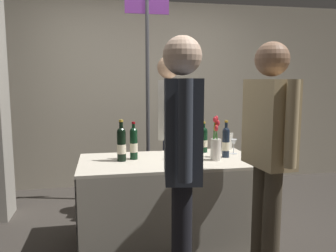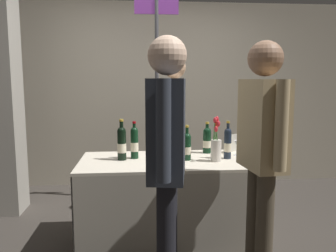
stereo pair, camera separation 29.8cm
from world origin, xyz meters
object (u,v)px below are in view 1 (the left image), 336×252
Objects in this scene: booth_signpost at (148,81)px; vendor_presenter at (168,120)px; featured_wine_bottle at (121,144)px; wine_glass_mid at (183,145)px; wine_glass_near_vendor at (234,143)px; taster_foreground_right at (182,148)px; tasting_table at (168,185)px; flower_vase at (216,145)px; display_bottle_0 at (187,146)px.

vendor_presenter is at bearing -69.26° from booth_signpost.
wine_glass_mid is at bearing 9.11° from featured_wine_bottle.
vendor_presenter reaches higher than featured_wine_bottle.
wine_glass_near_vendor is at bearing 5.21° from featured_wine_bottle.
booth_signpost is at bearing 7.74° from taster_foreground_right.
tasting_table is at bearing -0.96° from vendor_presenter.
flower_vase is at bearing -8.39° from featured_wine_bottle.
wine_glass_mid is (-0.50, -0.01, 0.00)m from wine_glass_near_vendor.
flower_vase is (0.24, -0.07, 0.01)m from display_bottle_0.
flower_vase is (-0.25, -0.22, 0.03)m from wine_glass_near_vendor.
vendor_presenter is at bearing 110.72° from flower_vase.
vendor_presenter is (-0.28, 0.74, 0.13)m from flower_vase.
vendor_presenter is at bearing 49.53° from featured_wine_bottle.
display_bottle_0 is 0.18× the size of taster_foreground_right.
featured_wine_bottle reaches higher than tasting_table.
taster_foreground_right is at bearing -105.96° from display_bottle_0.
vendor_presenter is (-0.04, 0.67, 0.15)m from display_bottle_0.
flower_vase is 0.16× the size of booth_signpost.
taster_foreground_right reaches higher than tasting_table.
taster_foreground_right is at bearing 2.35° from vendor_presenter.
booth_signpost reaches higher than featured_wine_bottle.
booth_signpost reaches higher than vendor_presenter.
booth_signpost is at bearing -149.17° from vendor_presenter.
tasting_table is at bearing -88.08° from booth_signpost.
flower_vase is (0.25, -0.21, 0.03)m from wine_glass_mid.
wine_glass_near_vendor is 0.33m from flower_vase.
flower_vase reaches higher than display_bottle_0.
wine_glass_near_vendor is 1.26m from taster_foreground_right.
featured_wine_bottle is 0.15× the size of booth_signpost.
featured_wine_bottle is 0.83m from vendor_presenter.
featured_wine_bottle is 1.23m from booth_signpost.
booth_signpost is at bearing 101.60° from wine_glass_mid.
taster_foreground_right is 2.01m from booth_signpost.
booth_signpost reaches higher than wine_glass_mid.
vendor_presenter is (-0.53, 0.53, 0.17)m from wine_glass_near_vendor.
booth_signpost is (0.37, 1.05, 0.53)m from featured_wine_bottle.
wine_glass_near_vendor is 0.08× the size of vendor_presenter.
tasting_table is 5.02× the size of display_bottle_0.
taster_foreground_right reaches higher than wine_glass_near_vendor.
tasting_table is 0.90× the size of taster_foreground_right.
flower_vase reaches higher than wine_glass_near_vendor.
display_bottle_0 is 0.79× the size of flower_vase.
display_bottle_0 is at bearing 13.25° from vendor_presenter.
featured_wine_bottle is 1.17× the size of display_bottle_0.
booth_signpost is at bearing 91.92° from tasting_table.
wine_glass_mid is 0.08× the size of vendor_presenter.
flower_vase is at bearing 30.82° from vendor_presenter.
display_bottle_0 reaches higher than wine_glass_mid.
tasting_table is at bearing 171.63° from display_bottle_0.
tasting_table is 0.83m from vendor_presenter.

